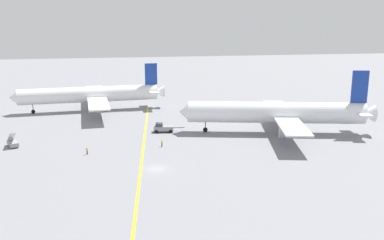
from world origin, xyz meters
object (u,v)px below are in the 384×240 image
airliner_at_gate_left (91,95)px  ground_crew_wing_walker_right (87,151)px  ground_crew_marshaller_foreground (162,143)px  gse_stair_truck_yellow (13,143)px  pushback_tug (163,128)px  airliner_being_pushed (277,113)px

airliner_at_gate_left → ground_crew_wing_walker_right: airliner_at_gate_left is taller
ground_crew_marshaller_foreground → gse_stair_truck_yellow: bearing=168.1°
airliner_at_gate_left → pushback_tug: 40.44m
pushback_tug → gse_stair_truck_yellow: size_ratio=1.79×
gse_stair_truck_yellow → airliner_at_gate_left: bearing=66.2°
airliner_being_pushed → ground_crew_wing_walker_right: bearing=-169.6°
ground_crew_wing_walker_right → pushback_tug: bearing=39.9°
airliner_at_gate_left → pushback_tug: airliner_at_gate_left is taller
airliner_being_pushed → ground_crew_marshaller_foreground: 34.21m
airliner_at_gate_left → gse_stair_truck_yellow: size_ratio=10.72×
pushback_tug → gse_stair_truck_yellow: bearing=-170.3°
pushback_tug → ground_crew_marshaller_foreground: bearing=-99.0°
airliner_being_pushed → ground_crew_marshaller_foreground: bearing=-168.5°
pushback_tug → ground_crew_marshaller_foreground: 14.49m
airliner_being_pushed → gse_stair_truck_yellow: 69.74m
gse_stair_truck_yellow → ground_crew_marshaller_foreground: gse_stair_truck_yellow is taller
airliner_at_gate_left → pushback_tug: bearing=-59.3°
gse_stair_truck_yellow → ground_crew_wing_walker_right: bearing=-29.4°
ground_crew_wing_walker_right → ground_crew_marshaller_foreground: size_ratio=1.05×
airliner_being_pushed → ground_crew_marshaller_foreground: size_ratio=33.01×
airliner_at_gate_left → ground_crew_marshaller_foreground: 52.40m
ground_crew_marshaller_foreground → pushback_tug: bearing=81.0°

